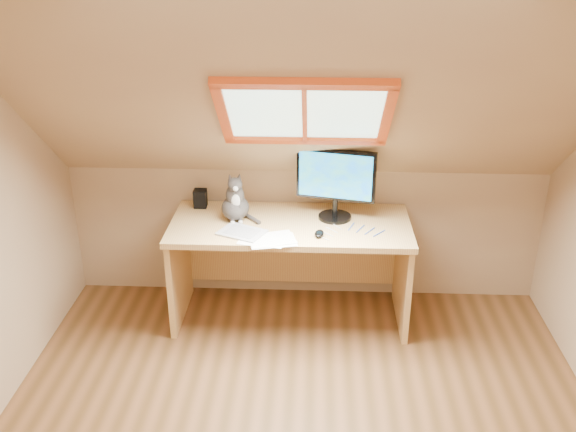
{
  "coord_description": "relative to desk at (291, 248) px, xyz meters",
  "views": [
    {
      "loc": [
        0.07,
        -2.62,
        2.6
      ],
      "look_at": [
        -0.1,
        1.0,
        0.98
      ],
      "focal_mm": 40.0,
      "sensor_mm": 36.0,
      "label": 1
    }
  ],
  "objects": [
    {
      "name": "room_shell",
      "position": [
        0.1,
        -1.54,
        0.9
      ],
      "size": [
        3.52,
        3.52,
        2.41
      ],
      "color": "tan",
      "rests_on": "ground"
    },
    {
      "name": "desk",
      "position": [
        0.0,
        0.0,
        0.0
      ],
      "size": [
        1.65,
        0.72,
        0.75
      ],
      "color": "tan",
      "rests_on": "ground"
    },
    {
      "name": "monitor",
      "position": [
        0.31,
        0.02,
        0.52
      ],
      "size": [
        0.54,
        0.23,
        0.5
      ],
      "color": "black",
      "rests_on": "desk"
    },
    {
      "name": "cat",
      "position": [
        -0.38,
        -0.03,
        0.35
      ],
      "size": [
        0.23,
        0.26,
        0.35
      ],
      "color": "#443E3C",
      "rests_on": "desk"
    },
    {
      "name": "desk_speaker",
      "position": [
        -0.66,
        0.18,
        0.29
      ],
      "size": [
        0.09,
        0.09,
        0.13
      ],
      "primitive_type": "cube",
      "rotation": [
        0.0,
        0.0,
        0.01
      ],
      "color": "black",
      "rests_on": "desk"
    },
    {
      "name": "graphics_tablet",
      "position": [
        -0.31,
        -0.25,
        0.23
      ],
      "size": [
        0.35,
        0.31,
        0.01
      ],
      "primitive_type": "cube",
      "rotation": [
        0.0,
        0.0,
        -0.43
      ],
      "color": "#B2B2B7",
      "rests_on": "desk"
    },
    {
      "name": "mouse",
      "position": [
        0.2,
        -0.27,
        0.25
      ],
      "size": [
        0.08,
        0.12,
        0.03
      ],
      "primitive_type": "ellipsoid",
      "rotation": [
        0.0,
        0.0,
        -0.15
      ],
      "color": "black",
      "rests_on": "desk"
    },
    {
      "name": "papers",
      "position": [
        -0.19,
        -0.33,
        0.23
      ],
      "size": [
        0.35,
        0.3,
        0.01
      ],
      "color": "white",
      "rests_on": "desk"
    },
    {
      "name": "cables",
      "position": [
        0.41,
        -0.19,
        0.23
      ],
      "size": [
        0.51,
        0.26,
        0.01
      ],
      "color": "silver",
      "rests_on": "desk"
    }
  ]
}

